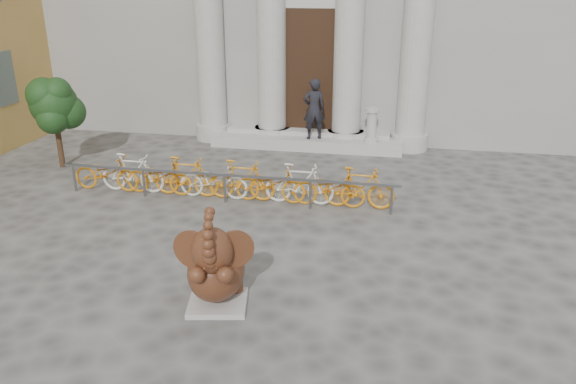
% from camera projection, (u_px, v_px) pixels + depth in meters
% --- Properties ---
extents(ground, '(80.00, 80.00, 0.00)m').
position_uv_depth(ground, '(216.00, 304.00, 9.30)').
color(ground, '#474442').
rests_on(ground, ground).
extents(entrance_steps, '(6.00, 1.20, 0.36)m').
position_uv_depth(entrance_steps, '(306.00, 141.00, 17.85)').
color(entrance_steps, '#A8A59E').
rests_on(entrance_steps, ground).
extents(elephant_statue, '(1.25, 1.47, 1.89)m').
position_uv_depth(elephant_statue, '(216.00, 269.00, 9.00)').
color(elephant_statue, '#A8A59E').
rests_on(elephant_statue, ground).
extents(bike_rack, '(8.27, 0.53, 1.00)m').
position_uv_depth(bike_rack, '(227.00, 179.00, 13.58)').
color(bike_rack, slate).
rests_on(bike_rack, ground).
extents(tree, '(1.48, 1.35, 2.56)m').
position_uv_depth(tree, '(54.00, 105.00, 15.41)').
color(tree, '#332114').
rests_on(tree, ground).
extents(pedestrian, '(0.79, 0.66, 1.87)m').
position_uv_depth(pedestrian, '(314.00, 109.00, 17.18)').
color(pedestrian, black).
rests_on(pedestrian, entrance_steps).
extents(balustrade_post, '(0.42, 0.42, 1.04)m').
position_uv_depth(balustrade_post, '(372.00, 127.00, 16.98)').
color(balustrade_post, '#A8A59E').
rests_on(balustrade_post, entrance_steps).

